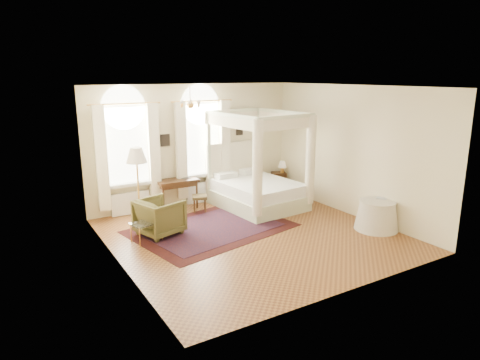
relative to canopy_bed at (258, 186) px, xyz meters
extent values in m
plane|color=brown|center=(-1.29, -1.72, -0.59)|extent=(6.00, 6.00, 0.00)
plane|color=#F6E3BB|center=(-1.29, 1.28, 1.06)|extent=(6.00, 0.00, 6.00)
plane|color=#F6E3BB|center=(-1.29, -4.72, 1.06)|extent=(6.00, 0.00, 6.00)
plane|color=#F6E3BB|center=(-4.29, -1.72, 1.06)|extent=(0.00, 6.00, 6.00)
plane|color=#F6E3BB|center=(1.71, -1.72, 1.06)|extent=(0.00, 6.00, 6.00)
plane|color=white|center=(-1.29, -1.72, 2.71)|extent=(6.00, 6.00, 0.00)
cube|color=white|center=(-3.19, 1.25, 1.21)|extent=(1.10, 0.04, 1.90)
cylinder|color=white|center=(-3.19, 1.25, 2.16)|extent=(1.10, 0.04, 1.10)
cube|color=white|center=(-3.19, 1.16, 0.22)|extent=(1.32, 0.24, 0.08)
cube|color=white|center=(-3.86, 1.08, 0.96)|extent=(0.28, 0.14, 2.60)
cube|color=white|center=(-2.52, 1.08, 0.96)|extent=(0.28, 0.14, 2.60)
cube|color=white|center=(-3.19, 1.18, -0.29)|extent=(1.00, 0.12, 0.58)
cube|color=white|center=(-1.09, 1.25, 1.21)|extent=(1.10, 0.04, 1.90)
cylinder|color=white|center=(-1.09, 1.25, 2.16)|extent=(1.10, 0.04, 1.10)
cube|color=white|center=(-1.09, 1.16, 0.22)|extent=(1.32, 0.24, 0.08)
cube|color=white|center=(-1.76, 1.08, 0.96)|extent=(0.28, 0.14, 2.60)
cube|color=white|center=(-0.42, 1.08, 0.96)|extent=(0.28, 0.14, 2.60)
cube|color=white|center=(-1.09, 1.18, -0.29)|extent=(1.00, 0.12, 0.58)
cylinder|color=gold|center=(-2.19, -0.52, 2.51)|extent=(0.02, 0.02, 0.40)
sphere|color=gold|center=(-2.19, -0.52, 2.29)|extent=(0.16, 0.16, 0.16)
sphere|color=beige|center=(-1.97, -0.52, 2.36)|extent=(0.07, 0.07, 0.07)
sphere|color=beige|center=(-2.08, -0.33, 2.36)|extent=(0.07, 0.07, 0.07)
sphere|color=beige|center=(-2.30, -0.33, 2.36)|extent=(0.07, 0.07, 0.07)
sphere|color=beige|center=(-2.41, -0.52, 2.36)|extent=(0.07, 0.07, 0.07)
sphere|color=beige|center=(-2.30, -0.71, 2.36)|extent=(0.07, 0.07, 0.07)
sphere|color=beige|center=(-2.08, -0.71, 2.36)|extent=(0.07, 0.07, 0.07)
cube|color=black|center=(-2.14, 1.25, 1.26)|extent=(0.26, 0.03, 0.32)
cube|color=black|center=(0.16, 1.25, 1.36)|extent=(0.22, 0.03, 0.26)
cube|color=beige|center=(0.00, 0.01, -0.39)|extent=(2.07, 2.47, 0.40)
cube|color=white|center=(0.00, 0.01, -0.04)|extent=(1.95, 2.35, 0.31)
cube|color=white|center=(-0.09, 1.13, 0.41)|extent=(1.88, 0.24, 1.33)
cube|color=beige|center=(-0.96, 1.03, 0.68)|extent=(0.11, 0.11, 2.55)
cube|color=beige|center=(0.78, 1.18, 0.68)|extent=(0.11, 0.11, 2.55)
cube|color=beige|center=(-0.78, -1.15, 0.68)|extent=(0.11, 0.11, 2.55)
cube|color=beige|center=(0.96, -1.00, 0.68)|extent=(0.11, 0.11, 2.55)
cube|color=beige|center=(-0.09, 1.11, 1.96)|extent=(1.88, 0.24, 0.09)
cube|color=beige|center=(0.09, -1.08, 1.96)|extent=(1.88, 0.24, 0.09)
cube|color=beige|center=(-0.87, -0.06, 1.96)|extent=(0.28, 2.32, 0.09)
cube|color=beige|center=(0.87, 0.09, 1.96)|extent=(0.28, 2.32, 0.09)
cube|color=white|center=(-0.09, 1.11, 1.80)|extent=(1.95, 0.21, 0.31)
cube|color=white|center=(0.09, -1.08, 1.80)|extent=(1.95, 0.21, 0.31)
cube|color=white|center=(-0.87, -0.06, 1.80)|extent=(0.24, 2.39, 0.31)
cube|color=white|center=(0.87, 0.09, 1.80)|extent=(0.24, 2.39, 0.31)
cylinder|color=white|center=(-0.78, -1.15, 0.79)|extent=(0.24, 0.24, 2.32)
cylinder|color=white|center=(0.96, -1.00, 0.79)|extent=(0.24, 0.24, 2.32)
cube|color=#38210F|center=(1.41, 0.98, -0.29)|extent=(0.55, 0.53, 0.61)
cylinder|color=gold|center=(1.48, 0.89, 0.11)|extent=(0.11, 0.11, 0.18)
cone|color=beige|center=(1.48, 0.89, 0.28)|extent=(0.25, 0.25, 0.19)
cube|color=#38210F|center=(-1.95, 0.98, 0.19)|extent=(1.10, 0.59, 0.06)
cube|color=#38210F|center=(-1.95, 0.98, 0.09)|extent=(0.99, 0.48, 0.11)
cylinder|color=#38210F|center=(-2.42, 1.21, -0.21)|extent=(0.05, 0.05, 0.76)
cylinder|color=#38210F|center=(-1.47, 1.18, -0.21)|extent=(0.05, 0.05, 0.76)
cylinder|color=#38210F|center=(-2.44, 0.77, -0.21)|extent=(0.05, 0.05, 0.76)
cylinder|color=#38210F|center=(-1.48, 0.75, -0.21)|extent=(0.05, 0.05, 0.76)
imported|color=black|center=(-1.70, 1.00, 0.23)|extent=(0.38, 0.32, 0.03)
cube|color=#4D3F21|center=(-1.55, 0.46, -0.19)|extent=(0.50, 0.50, 0.08)
cylinder|color=#38210F|center=(-1.73, 0.38, -0.41)|extent=(0.04, 0.04, 0.36)
cylinder|color=#38210F|center=(-1.47, 0.27, -0.41)|extent=(0.04, 0.04, 0.36)
cylinder|color=#38210F|center=(-1.62, 0.64, -0.41)|extent=(0.04, 0.04, 0.36)
cylinder|color=#38210F|center=(-1.36, 0.53, -0.41)|extent=(0.04, 0.04, 0.36)
imported|color=#4E4821|center=(-3.05, -0.59, -0.17)|extent=(1.14, 1.12, 0.83)
cube|color=white|center=(-3.45, -0.84, -0.16)|extent=(0.72, 0.57, 0.02)
cylinder|color=gold|center=(-3.69, -1.07, -0.38)|extent=(0.03, 0.03, 0.43)
cylinder|color=gold|center=(-3.14, -0.96, -0.38)|extent=(0.03, 0.03, 0.43)
cylinder|color=gold|center=(-3.76, -0.72, -0.38)|extent=(0.03, 0.03, 0.43)
cylinder|color=gold|center=(-3.22, -0.60, -0.38)|extent=(0.03, 0.03, 0.43)
cylinder|color=gold|center=(-3.25, 0.24, -0.57)|extent=(0.33, 0.33, 0.03)
cylinder|color=gold|center=(-3.25, 0.24, 0.24)|extent=(0.04, 0.04, 1.66)
cone|color=beige|center=(-3.25, 0.24, 1.13)|extent=(0.49, 0.49, 0.35)
cube|color=#3A100E|center=(-1.88, -0.87, -0.58)|extent=(3.98, 3.19, 0.01)
cube|color=black|center=(-1.88, -0.87, -0.58)|extent=(3.33, 2.54, 0.01)
cone|color=white|center=(1.41, -2.91, -0.26)|extent=(1.01, 1.01, 0.65)
cylinder|color=white|center=(1.41, -2.91, 0.08)|extent=(0.83, 0.83, 0.04)
imported|color=black|center=(1.56, -2.87, 0.11)|extent=(0.27, 0.30, 0.02)
camera|label=1|loc=(-6.24, -9.38, 2.97)|focal=32.00mm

